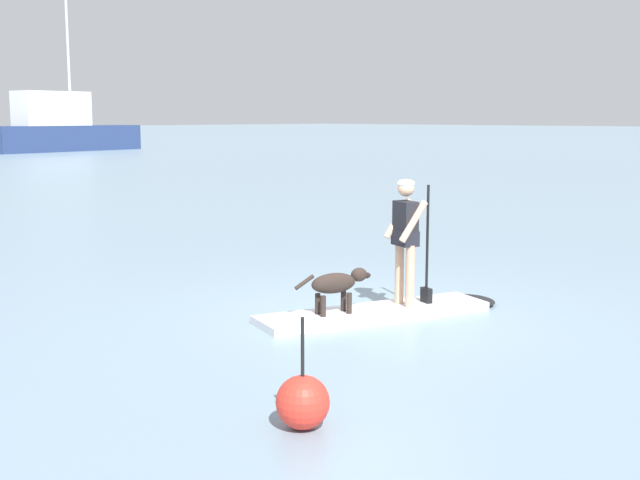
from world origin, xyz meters
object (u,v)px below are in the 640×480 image
person_paddler (406,233)px  marker_buoy (303,402)px  dog (337,284)px  paddleboard (389,311)px  moored_boat_far_starboard (61,129)px

person_paddler → marker_buoy: 4.37m
dog → paddleboard: bearing=-18.1°
moored_boat_far_starboard → marker_buoy: moored_boat_far_starboard is taller
paddleboard → person_paddler: bearing=-18.1°
paddleboard → dog: size_ratio=3.35×
dog → moored_boat_far_starboard: 55.12m
dog → marker_buoy: (-2.81, -2.32, -0.25)m
person_paddler → dog: bearing=161.9°
person_paddler → moored_boat_far_starboard: moored_boat_far_starboard is taller
paddleboard → moored_boat_far_starboard: 55.06m
person_paddler → moored_boat_far_starboard: (21.41, 50.68, 0.58)m
dog → marker_buoy: size_ratio=1.10×
marker_buoy → paddleboard: bearing=30.4°
paddleboard → marker_buoy: bearing=-149.6°
person_paddler → dog: size_ratio=1.60×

